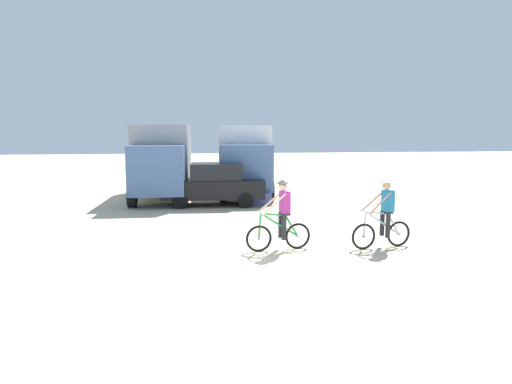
{
  "coord_description": "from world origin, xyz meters",
  "views": [
    {
      "loc": [
        -1.76,
        -9.57,
        2.95
      ],
      "look_at": [
        0.58,
        4.52,
        1.1
      ],
      "focal_mm": 31.39,
      "sensor_mm": 36.0,
      "label": 1
    }
  ],
  "objects_px": {
    "box_truck_grey_hauler": "(163,158)",
    "supply_crate": "(259,198)",
    "cyclist_cowboy_hat": "(384,216)",
    "sedan_parked": "(214,184)",
    "box_truck_avon_van": "(244,156)",
    "cyclist_orange_shirt": "(281,218)"
  },
  "relations": [
    {
      "from": "box_truck_avon_van",
      "to": "supply_crate",
      "type": "bearing_deg",
      "value": -87.3
    },
    {
      "from": "cyclist_cowboy_hat",
      "to": "supply_crate",
      "type": "relative_size",
      "value": 2.0
    },
    {
      "from": "supply_crate",
      "to": "box_truck_grey_hauler",
      "type": "bearing_deg",
      "value": 144.92
    },
    {
      "from": "cyclist_cowboy_hat",
      "to": "supply_crate",
      "type": "height_order",
      "value": "cyclist_cowboy_hat"
    },
    {
      "from": "sedan_parked",
      "to": "supply_crate",
      "type": "bearing_deg",
      "value": -5.36
    },
    {
      "from": "box_truck_avon_van",
      "to": "supply_crate",
      "type": "xyz_separation_m",
      "value": [
        0.17,
        -3.62,
        -1.61
      ]
    },
    {
      "from": "box_truck_avon_van",
      "to": "box_truck_grey_hauler",
      "type": "bearing_deg",
      "value": -168.7
    },
    {
      "from": "cyclist_cowboy_hat",
      "to": "cyclist_orange_shirt",
      "type": "bearing_deg",
      "value": 175.76
    },
    {
      "from": "supply_crate",
      "to": "cyclist_cowboy_hat",
      "type": "bearing_deg",
      "value": -75.6
    },
    {
      "from": "box_truck_avon_van",
      "to": "cyclist_cowboy_hat",
      "type": "distance_m",
      "value": 11.48
    },
    {
      "from": "box_truck_avon_van",
      "to": "cyclist_cowboy_hat",
      "type": "height_order",
      "value": "box_truck_avon_van"
    },
    {
      "from": "box_truck_grey_hauler",
      "to": "box_truck_avon_van",
      "type": "height_order",
      "value": "same"
    },
    {
      "from": "cyclist_orange_shirt",
      "to": "supply_crate",
      "type": "bearing_deg",
      "value": 84.31
    },
    {
      "from": "cyclist_orange_shirt",
      "to": "cyclist_cowboy_hat",
      "type": "height_order",
      "value": "same"
    },
    {
      "from": "sedan_parked",
      "to": "box_truck_avon_van",
      "type": "bearing_deg",
      "value": 63.51
    },
    {
      "from": "cyclist_cowboy_hat",
      "to": "supply_crate",
      "type": "distance_m",
      "value": 7.88
    },
    {
      "from": "cyclist_orange_shirt",
      "to": "supply_crate",
      "type": "distance_m",
      "value": 7.48
    },
    {
      "from": "cyclist_orange_shirt",
      "to": "cyclist_cowboy_hat",
      "type": "relative_size",
      "value": 1.0
    },
    {
      "from": "box_truck_grey_hauler",
      "to": "sedan_parked",
      "type": "xyz_separation_m",
      "value": [
        2.16,
        -2.67,
        -0.99
      ]
    },
    {
      "from": "box_truck_grey_hauler",
      "to": "supply_crate",
      "type": "bearing_deg",
      "value": -35.08
    },
    {
      "from": "box_truck_grey_hauler",
      "to": "supply_crate",
      "type": "distance_m",
      "value": 5.2
    },
    {
      "from": "box_truck_avon_van",
      "to": "sedan_parked",
      "type": "xyz_separation_m",
      "value": [
        -1.71,
        -3.44,
        -0.99
      ]
    }
  ]
}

